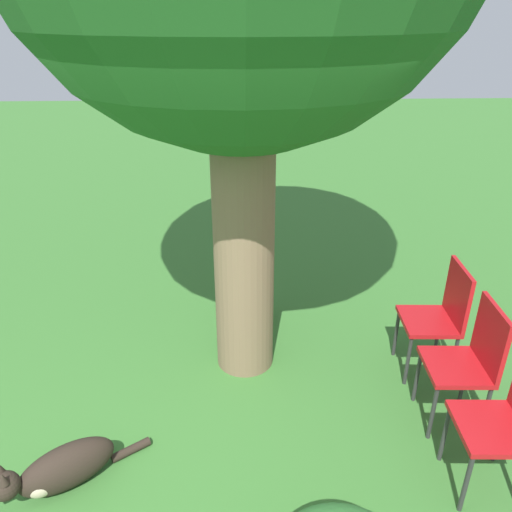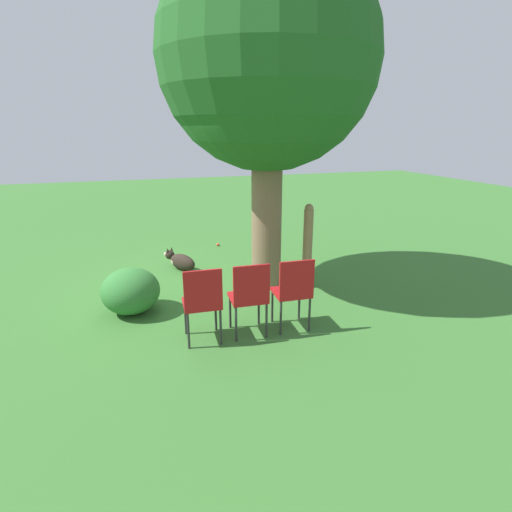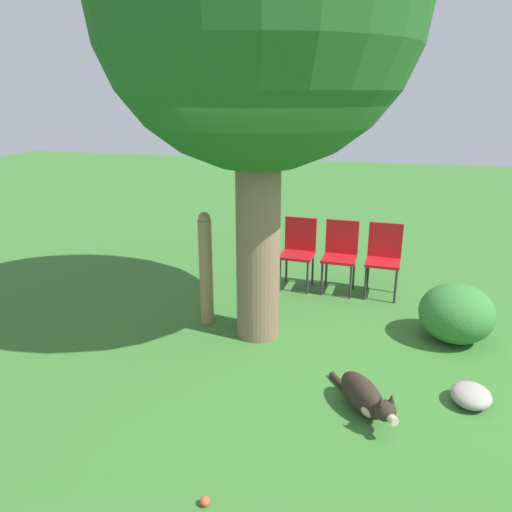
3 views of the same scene
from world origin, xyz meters
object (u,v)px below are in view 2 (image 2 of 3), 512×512
(dog, at_px, (181,261))
(red_chair_1, at_px, (249,294))
(red_chair_2, at_px, (293,289))
(tennis_ball, at_px, (218,245))
(oak_tree, at_px, (268,61))
(fence_post, at_px, (308,244))
(red_chair_0, at_px, (202,300))

(dog, bearing_deg, red_chair_1, 156.57)
(red_chair_2, bearing_deg, dog, 23.87)
(tennis_ball, bearing_deg, oak_tree, 6.12)
(tennis_ball, bearing_deg, fence_post, 19.39)
(red_chair_1, height_order, red_chair_2, same)
(dog, height_order, fence_post, fence_post)
(red_chair_1, bearing_deg, oak_tree, -23.10)
(red_chair_2, bearing_deg, red_chair_0, 91.93)
(oak_tree, relative_size, dog, 5.56)
(oak_tree, xyz_separation_m, tennis_ball, (-2.47, -0.27, -3.34))
(red_chair_1, bearing_deg, fence_post, -42.36)
(red_chair_0, bearing_deg, oak_tree, -37.85)
(dog, relative_size, red_chair_1, 0.93)
(fence_post, height_order, red_chair_2, fence_post)
(red_chair_2, bearing_deg, red_chair_1, 91.93)
(dog, relative_size, red_chair_0, 0.93)
(dog, distance_m, fence_post, 2.38)
(tennis_ball, bearing_deg, red_chair_2, 1.20)
(fence_post, bearing_deg, oak_tree, -102.70)
(oak_tree, distance_m, fence_post, 2.78)
(red_chair_1, height_order, tennis_ball, red_chair_1)
(fence_post, xyz_separation_m, tennis_ball, (-2.62, -0.92, -0.64))
(red_chair_0, xyz_separation_m, red_chair_2, (0.02, 1.14, 0.00))
(dog, bearing_deg, tennis_ball, -70.69)
(oak_tree, height_order, fence_post, oak_tree)
(oak_tree, bearing_deg, red_chair_2, -6.63)
(dog, bearing_deg, oak_tree, -167.25)
(tennis_ball, bearing_deg, red_chair_1, -6.89)
(oak_tree, relative_size, fence_post, 3.71)
(red_chair_0, bearing_deg, red_chair_1, -88.07)
(oak_tree, xyz_separation_m, fence_post, (0.15, 0.66, -2.69))
(red_chair_0, height_order, red_chair_1, same)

